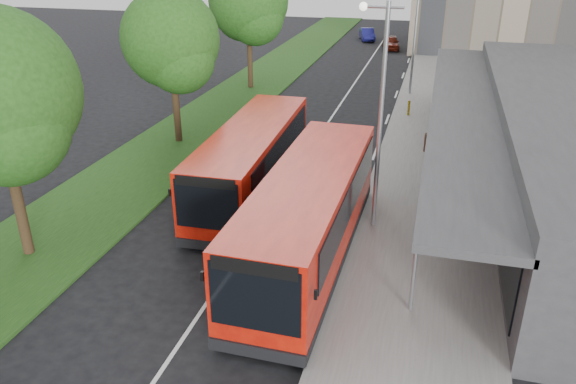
{
  "coord_description": "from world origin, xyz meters",
  "views": [
    {
      "loc": [
        5.95,
        -16.82,
        10.01
      ],
      "look_at": [
        1.12,
        1.15,
        1.5
      ],
      "focal_mm": 35.0,
      "sensor_mm": 36.0,
      "label": 1
    }
  ],
  "objects_px": {
    "tree_far": "(249,6)",
    "car_near": "(391,43)",
    "bollard": "(409,108)",
    "lamp_post_near": "(379,106)",
    "bus_second": "(252,161)",
    "tree_mid": "(171,45)",
    "litter_bin": "(429,143)",
    "bus_main": "(309,216)",
    "car_far": "(367,34)",
    "lamp_post_far": "(415,25)"
  },
  "relations": [
    {
      "from": "bollard",
      "to": "car_far",
      "type": "height_order",
      "value": "car_far"
    },
    {
      "from": "bus_main",
      "to": "car_near",
      "type": "bearing_deg",
      "value": 92.46
    },
    {
      "from": "tree_mid",
      "to": "bus_main",
      "type": "xyz_separation_m",
      "value": [
        9.35,
        -9.77,
        -3.46
      ]
    },
    {
      "from": "bus_main",
      "to": "car_far",
      "type": "height_order",
      "value": "bus_main"
    },
    {
      "from": "lamp_post_far",
      "to": "bus_second",
      "type": "xyz_separation_m",
      "value": [
        -5.23,
        -18.31,
        -3.21
      ]
    },
    {
      "from": "tree_far",
      "to": "lamp_post_far",
      "type": "bearing_deg",
      "value": 4.87
    },
    {
      "from": "lamp_post_near",
      "to": "bollard",
      "type": "height_order",
      "value": "lamp_post_near"
    },
    {
      "from": "lamp_post_far",
      "to": "bus_second",
      "type": "relative_size",
      "value": 0.76
    },
    {
      "from": "bollard",
      "to": "tree_mid",
      "type": "bearing_deg",
      "value": -146.4
    },
    {
      "from": "lamp_post_near",
      "to": "bus_second",
      "type": "relative_size",
      "value": 0.76
    },
    {
      "from": "tree_mid",
      "to": "bollard",
      "type": "relative_size",
      "value": 8.75
    },
    {
      "from": "bollard",
      "to": "car_near",
      "type": "bearing_deg",
      "value": 98.26
    },
    {
      "from": "bus_main",
      "to": "litter_bin",
      "type": "distance_m",
      "value": 11.88
    },
    {
      "from": "bus_second",
      "to": "car_near",
      "type": "relative_size",
      "value": 2.78
    },
    {
      "from": "lamp_post_far",
      "to": "car_near",
      "type": "bearing_deg",
      "value": 99.64
    },
    {
      "from": "tree_mid",
      "to": "bus_main",
      "type": "distance_m",
      "value": 13.96
    },
    {
      "from": "tree_mid",
      "to": "car_far",
      "type": "relative_size",
      "value": 2.11
    },
    {
      "from": "bollard",
      "to": "lamp_post_near",
      "type": "bearing_deg",
      "value": -91.37
    },
    {
      "from": "tree_far",
      "to": "lamp_post_near",
      "type": "height_order",
      "value": "tree_far"
    },
    {
      "from": "lamp_post_near",
      "to": "lamp_post_far",
      "type": "distance_m",
      "value": 20.0
    },
    {
      "from": "lamp_post_far",
      "to": "lamp_post_near",
      "type": "bearing_deg",
      "value": -90.0
    },
    {
      "from": "lamp_post_near",
      "to": "car_near",
      "type": "bearing_deg",
      "value": 94.47
    },
    {
      "from": "tree_mid",
      "to": "litter_bin",
      "type": "distance_m",
      "value": 13.73
    },
    {
      "from": "lamp_post_far",
      "to": "tree_mid",
      "type": "bearing_deg",
      "value": -130.68
    },
    {
      "from": "lamp_post_near",
      "to": "bus_second",
      "type": "distance_m",
      "value": 6.37
    },
    {
      "from": "lamp_post_near",
      "to": "bollard",
      "type": "xyz_separation_m",
      "value": [
        0.35,
        14.68,
        -4.12
      ]
    },
    {
      "from": "tree_far",
      "to": "car_near",
      "type": "relative_size",
      "value": 2.32
    },
    {
      "from": "bus_second",
      "to": "tree_far",
      "type": "bearing_deg",
      "value": 106.98
    },
    {
      "from": "bus_main",
      "to": "tree_mid",
      "type": "bearing_deg",
      "value": 134.59
    },
    {
      "from": "bus_main",
      "to": "car_near",
      "type": "height_order",
      "value": "bus_main"
    },
    {
      "from": "litter_bin",
      "to": "bollard",
      "type": "relative_size",
      "value": 1.03
    },
    {
      "from": "lamp_post_near",
      "to": "car_near",
      "type": "xyz_separation_m",
      "value": [
        -2.89,
        37.03,
        -4.07
      ]
    },
    {
      "from": "tree_mid",
      "to": "bus_main",
      "type": "bearing_deg",
      "value": -46.26
    },
    {
      "from": "lamp_post_near",
      "to": "lamp_post_far",
      "type": "height_order",
      "value": "same"
    },
    {
      "from": "bus_main",
      "to": "litter_bin",
      "type": "height_order",
      "value": "bus_main"
    },
    {
      "from": "lamp_post_near",
      "to": "litter_bin",
      "type": "relative_size",
      "value": 8.7
    },
    {
      "from": "lamp_post_far",
      "to": "litter_bin",
      "type": "bearing_deg",
      "value": -81.17
    },
    {
      "from": "bus_second",
      "to": "car_far",
      "type": "relative_size",
      "value": 2.83
    },
    {
      "from": "lamp_post_near",
      "to": "bollard",
      "type": "bearing_deg",
      "value": 88.63
    },
    {
      "from": "bus_main",
      "to": "bus_second",
      "type": "height_order",
      "value": "bus_main"
    },
    {
      "from": "tree_far",
      "to": "bollard",
      "type": "relative_size",
      "value": 9.76
    },
    {
      "from": "bus_second",
      "to": "bollard",
      "type": "relative_size",
      "value": 11.73
    },
    {
      "from": "tree_mid",
      "to": "car_far",
      "type": "distance_m",
      "value": 35.19
    },
    {
      "from": "tree_far",
      "to": "tree_mid",
      "type": "bearing_deg",
      "value": -90.0
    },
    {
      "from": "lamp_post_near",
      "to": "bus_main",
      "type": "height_order",
      "value": "lamp_post_near"
    },
    {
      "from": "car_far",
      "to": "litter_bin",
      "type": "bearing_deg",
      "value": -91.92
    },
    {
      "from": "litter_bin",
      "to": "car_near",
      "type": "bearing_deg",
      "value": 99.31
    },
    {
      "from": "tree_far",
      "to": "lamp_post_near",
      "type": "xyz_separation_m",
      "value": [
        11.13,
        -19.05,
        -0.92
      ]
    },
    {
      "from": "tree_far",
      "to": "lamp_post_near",
      "type": "distance_m",
      "value": 22.08
    },
    {
      "from": "lamp_post_far",
      "to": "car_near",
      "type": "height_order",
      "value": "lamp_post_far"
    }
  ]
}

